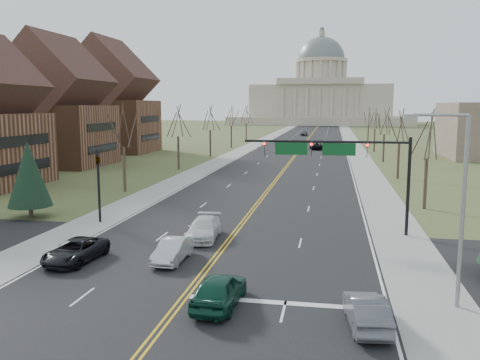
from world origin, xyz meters
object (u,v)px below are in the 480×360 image
at_px(car_nb_inner_lead, 219,290).
at_px(car_sb_inner_second, 204,229).
at_px(car_far_nb, 317,146).
at_px(car_nb_outer_lead, 366,311).
at_px(signal_mast, 338,156).
at_px(street_light, 458,198).
at_px(car_far_sb, 304,133).
at_px(car_sb_outer_lead, 76,251).
at_px(signal_left, 98,177).
at_px(car_sb_inner_lead, 173,250).

relative_size(car_nb_inner_lead, car_sb_inner_second, 0.91).
bearing_deg(car_far_nb, car_nb_outer_lead, 86.03).
bearing_deg(signal_mast, car_sb_inner_second, -158.87).
distance_m(street_light, car_far_sb, 139.38).
distance_m(car_sb_outer_lead, car_far_nb, 84.87).
xyz_separation_m(signal_left, car_sb_inner_second, (9.66, -3.59, -2.96)).
relative_size(street_light, car_far_nb, 1.56).
relative_size(street_light, car_sb_outer_lead, 1.84).
height_order(signal_left, car_nb_inner_lead, signal_left).
xyz_separation_m(signal_left, car_far_nb, (15.09, 73.82, -2.89)).
height_order(car_nb_inner_lead, car_far_sb, car_nb_inner_lead).
bearing_deg(car_nb_outer_lead, car_nb_inner_lead, -16.10).
bearing_deg(street_light, car_sb_inner_lead, 163.74).
bearing_deg(car_sb_outer_lead, car_nb_outer_lead, -15.83).
distance_m(street_light, car_far_nb, 87.91).
relative_size(street_light, car_far_sb, 1.98).
relative_size(car_sb_outer_lead, car_far_nb, 0.85).
height_order(car_nb_inner_lead, car_sb_inner_lead, car_nb_inner_lead).
distance_m(signal_mast, car_far_nb, 74.09).
distance_m(car_sb_inner_second, car_far_nb, 77.60).
distance_m(car_sb_inner_lead, car_far_sb, 134.11).
xyz_separation_m(signal_left, car_nb_outer_lead, (20.15, -16.49, -2.99)).
distance_m(car_nb_inner_lead, car_far_nb, 89.24).
bearing_deg(car_nb_inner_lead, car_sb_inner_lead, -52.39).
relative_size(car_nb_inner_lead, car_far_nb, 0.80).
distance_m(signal_mast, car_nb_inner_lead, 17.08).
bearing_deg(car_sb_inner_second, signal_mast, 17.33).
bearing_deg(car_sb_inner_lead, car_far_sb, 90.92).
bearing_deg(car_sb_inner_second, car_sb_outer_lead, -137.36).
bearing_deg(car_nb_inner_lead, car_sb_outer_lead, -23.99).
bearing_deg(car_nb_outer_lead, car_far_sb, -92.53).
xyz_separation_m(car_nb_outer_lead, car_sb_outer_lead, (-16.81, 6.26, -0.03)).
bearing_deg(signal_left, car_far_nb, 78.45).
distance_m(car_sb_outer_lead, car_sb_inner_second, 9.17).
height_order(car_sb_inner_lead, car_sb_inner_second, car_sb_inner_second).
xyz_separation_m(signal_left, car_sb_inner_lead, (9.11, -9.09, -3.01)).
relative_size(signal_mast, car_sb_outer_lead, 2.46).
height_order(car_nb_outer_lead, car_far_nb, car_far_nb).
height_order(car_sb_outer_lead, car_sb_inner_second, car_sb_inner_second).
distance_m(car_nb_outer_lead, car_sb_inner_second, 16.63).
relative_size(signal_left, car_sb_inner_lead, 1.43).
bearing_deg(car_sb_outer_lead, signal_mast, 37.84).
xyz_separation_m(signal_mast, street_light, (5.29, -13.50, -0.54)).
bearing_deg(car_far_nb, signal_mast, 85.82).
xyz_separation_m(street_light, car_nb_outer_lead, (-4.09, -2.99, -4.50)).
bearing_deg(car_sb_inner_second, car_far_sb, 86.29).
distance_m(car_sb_inner_lead, car_sb_outer_lead, 5.88).
relative_size(street_light, car_nb_outer_lead, 2.10).
height_order(signal_mast, car_sb_inner_lead, signal_mast).
bearing_deg(signal_left, car_sb_outer_lead, -71.91).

